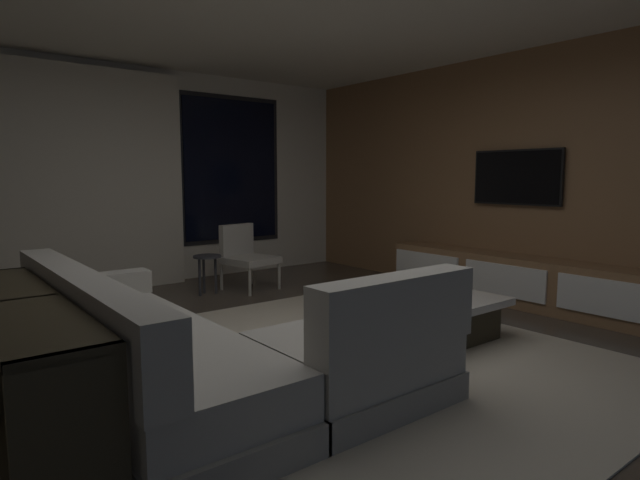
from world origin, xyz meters
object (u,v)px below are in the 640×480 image
(console_table_behind_couch, at_px, (22,362))
(coffee_table, at_px, (415,315))
(mounted_tv, at_px, (517,177))
(book_stack_on_coffee_table, at_px, (397,293))
(sectional_couch, at_px, (198,354))
(media_console, at_px, (520,282))
(accent_chair_near_window, at_px, (245,253))
(side_stool, at_px, (207,263))

(console_table_behind_couch, bearing_deg, coffee_table, -1.42)
(coffee_table, xyz_separation_m, mounted_tv, (1.90, 0.27, 1.16))
(book_stack_on_coffee_table, height_order, console_table_behind_couch, console_table_behind_couch)
(sectional_couch, height_order, console_table_behind_couch, sectional_couch)
(coffee_table, relative_size, book_stack_on_coffee_table, 5.10)
(sectional_couch, xyz_separation_m, coffee_table, (2.01, 0.05, -0.10))
(media_console, distance_m, mounted_tv, 1.13)
(accent_chair_near_window, xyz_separation_m, media_console, (1.86, -2.52, -0.18))
(mounted_tv, bearing_deg, sectional_couch, -175.30)
(accent_chair_near_window, distance_m, side_stool, 0.52)
(accent_chair_near_window, height_order, console_table_behind_couch, accent_chair_near_window)
(coffee_table, distance_m, mounted_tv, 2.24)
(book_stack_on_coffee_table, bearing_deg, sectional_couch, -175.97)
(coffee_table, xyz_separation_m, book_stack_on_coffee_table, (-0.14, 0.08, 0.20))
(sectional_couch, distance_m, side_stool, 2.96)
(sectional_couch, bearing_deg, media_console, 1.89)
(media_console, bearing_deg, mounted_tv, 47.62)
(accent_chair_near_window, height_order, media_console, accent_chair_near_window)
(sectional_couch, xyz_separation_m, accent_chair_near_window, (1.87, 2.65, 0.14))
(side_stool, bearing_deg, console_table_behind_couch, -132.17)
(book_stack_on_coffee_table, height_order, mounted_tv, mounted_tv)
(sectional_couch, height_order, book_stack_on_coffee_table, sectional_couch)
(coffee_table, distance_m, side_stool, 2.67)
(coffee_table, height_order, side_stool, side_stool)
(book_stack_on_coffee_table, xyz_separation_m, accent_chair_near_window, (0.00, 2.51, 0.05))
(book_stack_on_coffee_table, height_order, media_console, media_console)
(book_stack_on_coffee_table, xyz_separation_m, side_stool, (-0.51, 2.50, -0.01))
(sectional_couch, bearing_deg, coffee_table, 1.57)
(media_console, bearing_deg, coffee_table, -177.73)
(accent_chair_near_window, relative_size, mounted_tv, 0.76)
(accent_chair_near_window, bearing_deg, book_stack_on_coffee_table, -90.06)
(side_stool, bearing_deg, media_console, -46.63)
(accent_chair_near_window, xyz_separation_m, console_table_behind_couch, (-2.78, -2.52, -0.03))
(media_console, bearing_deg, console_table_behind_couch, 179.94)
(book_stack_on_coffee_table, xyz_separation_m, console_table_behind_couch, (-2.78, -0.00, 0.02))
(console_table_behind_couch, bearing_deg, sectional_couch, -7.94)
(side_stool, bearing_deg, coffee_table, -75.76)
(book_stack_on_coffee_table, height_order, side_stool, side_stool)
(coffee_table, height_order, book_stack_on_coffee_table, book_stack_on_coffee_table)
(book_stack_on_coffee_table, height_order, accent_chair_near_window, accent_chair_near_window)
(accent_chair_near_window, relative_size, media_console, 0.25)
(book_stack_on_coffee_table, bearing_deg, mounted_tv, 5.32)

